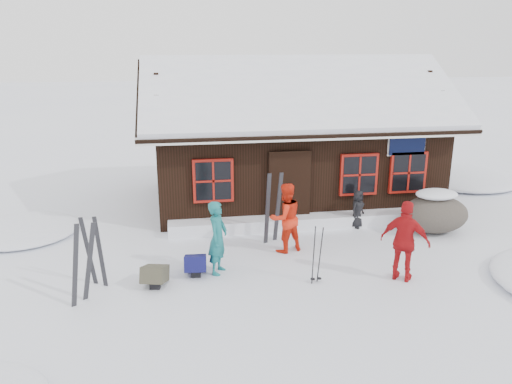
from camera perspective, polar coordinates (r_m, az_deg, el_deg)
ground at (r=11.11m, az=2.00°, el=-8.47°), size 120.00×120.00×0.00m
mountain_hut at (r=15.57m, az=3.93°, el=4.94°), size 8.90×6.09×4.42m
snow_drift at (r=13.40m, az=6.45°, el=-3.29°), size 7.60×0.60×0.35m
snow_mounds at (r=13.15m, az=7.51°, el=-4.52°), size 20.60×13.20×0.48m
skier_teal at (r=10.54m, az=-4.39°, el=-5.22°), size 0.59×0.69×1.59m
skier_orange_left at (r=11.61m, az=3.37°, el=-2.96°), size 0.96×0.86×1.65m
skier_orange_right at (r=10.61m, az=16.67°, el=-5.43°), size 1.04×0.94×1.70m
skier_crouched at (r=13.47m, az=11.51°, el=-1.91°), size 0.59×0.58×1.02m
boulder at (r=13.69m, az=19.75°, el=-2.25°), size 1.74×1.30×1.02m
ski_pair_left at (r=9.94m, az=-19.23°, el=-7.80°), size 0.54×0.33×1.60m
ski_pair_mid at (r=10.54m, az=-17.99°, el=-6.59°), size 0.47×0.19×1.50m
ski_pair_right at (r=12.17m, az=1.93°, el=-1.93°), size 0.51×0.21×1.79m
ski_poles at (r=10.23m, az=6.96°, el=-7.26°), size 0.22×0.11×1.26m
backpack_blue at (r=10.77m, az=-6.92°, el=-8.48°), size 0.49×0.63×0.33m
backpack_olive at (r=10.42m, az=-11.46°, el=-9.58°), size 0.58×0.69×0.33m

